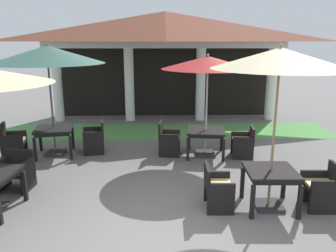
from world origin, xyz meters
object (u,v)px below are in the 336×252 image
Objects in this scene: patio_chair_mid_left_west at (217,188)px; patio_table_mid_right at (54,131)px; patio_chair_mid_right_west at (12,142)px; patio_chair_mid_right_east at (95,138)px; patio_table_mid_left at (271,175)px; terracotta_urn at (249,137)px; patio_chair_mid_left_east at (322,188)px; patio_umbrella_mid_left at (280,60)px; patio_table_near_foreground at (206,133)px; patio_chair_near_foreground_west at (168,140)px; patio_umbrella_near_foreground at (208,64)px; patio_chair_far_back_north at (16,171)px; patio_chair_near_foreground_east at (243,142)px; patio_umbrella_mid_right at (47,55)px.

patio_chair_mid_left_west is 0.74× the size of patio_table_mid_right.
patio_chair_mid_right_east is (2.09, 0.39, -0.01)m from patio_chair_mid_right_west.
patio_table_mid_left is 4.20m from terracotta_urn.
patio_chair_mid_left_east is at bearing -135.24° from patio_chair_mid_right_east.
patio_table_mid_left is at bearing 56.31° from patio_umbrella_mid_left.
patio_table_mid_left is 0.99m from patio_chair_mid_left_east.
patio_table_near_foreground is 1.20× the size of patio_chair_near_foreground_west.
patio_chair_mid_right_west reaches higher than patio_chair_mid_left_east.
terracotta_urn is (0.73, 4.11, -2.55)m from patio_umbrella_mid_left.
patio_umbrella_near_foreground is 2.98× the size of patio_chair_near_foreground_west.
patio_table_mid_left is 5.11m from patio_chair_far_back_north.
patio_umbrella_near_foreground is 2.88× the size of patio_chair_mid_right_west.
patio_chair_mid_right_east is (-4.02, 0.47, 0.02)m from patio_chair_near_foreground_east.
patio_chair_mid_left_west is (-0.96, 0.03, -2.31)m from patio_umbrella_mid_left.
patio_chair_mid_right_east reaches higher than patio_chair_near_foreground_east.
terracotta_urn is at bearing 4.93° from patio_chair_mid_left_east.
patio_umbrella_mid_left is 6.94m from patio_chair_mid_right_west.
patio_umbrella_mid_left is 2.50m from patio_chair_mid_left_east.
patio_chair_far_back_north is at bearing -151.15° from terracotta_urn.
patio_chair_mid_left_east is at bearing -158.08° from patio_chair_near_foreground_east.
patio_chair_mid_left_east is 2.20× the size of terracotta_urn.
patio_chair_mid_left_east reaches higher than patio_chair_far_back_north.
patio_table_mid_right is (-4.06, 0.15, 0.03)m from patio_table_near_foreground.
patio_chair_mid_right_east is (-3.02, 0.35, -2.03)m from patio_umbrella_near_foreground.
patio_chair_near_foreground_west is 1.06× the size of patio_chair_mid_left_east.
patio_umbrella_near_foreground is 5.49m from patio_chair_mid_right_west.
patio_chair_mid_right_east is (-3.80, 3.28, -0.23)m from patio_table_mid_left.
patio_chair_mid_right_west is at bearing -59.81° from patio_chair_far_back_north.
patio_umbrella_near_foreground is 2.97× the size of patio_table_mid_left.
patio_table_near_foreground is at bearing -149.02° from patio_chair_far_back_north.
patio_umbrella_mid_right is (-3.06, 0.03, 2.25)m from patio_chair_near_foreground_west.
patio_umbrella_near_foreground reaches higher than terracotta_urn.
patio_chair_mid_left_east is (1.93, -0.06, 0.01)m from patio_chair_mid_left_west.
patio_chair_near_foreground_east is at bearing 78.73° from patio_chair_mid_right_west.
patio_chair_mid_left_east reaches higher than patio_table_mid_right.
patio_chair_mid_left_west reaches higher than patio_table_near_foreground.
patio_chair_mid_right_west is at bearing -169.52° from patio_table_mid_right.
patio_chair_mid_right_east reaches higher than terracotta_urn.
patio_table_mid_right is (-5.06, 0.28, 0.26)m from patio_chair_near_foreground_east.
patio_chair_near_foreground_west is 3.86m from patio_chair_far_back_north.
patio_chair_far_back_north is at bearing 116.73° from patio_chair_near_foreground_east.
patio_chair_near_foreground_west is 3.80m from patio_umbrella_mid_right.
patio_chair_mid_left_east is at bearing -1.68° from patio_table_mid_left.
patio_table_mid_left is 2.35× the size of terracotta_urn.
patio_chair_near_foreground_west is (-2.00, 0.25, 0.02)m from patio_chair_near_foreground_east.
patio_table_mid_left reaches higher than terracotta_urn.
patio_table_mid_right is at bearing -169.56° from terracotta_urn.
patio_umbrella_mid_left reaches higher than patio_umbrella_mid_right.
patio_chair_mid_right_west is (-4.11, -0.17, 0.01)m from patio_chair_near_foreground_west.
patio_umbrella_mid_right reaches higher than terracotta_urn.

